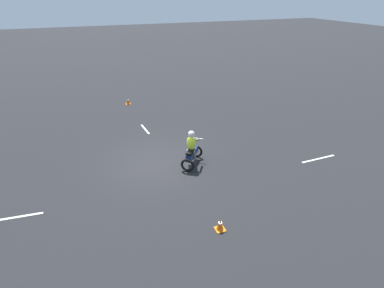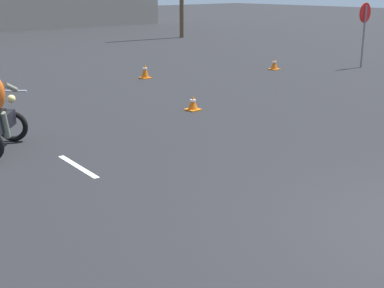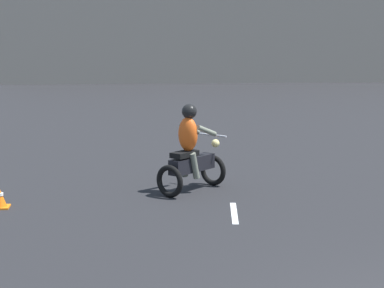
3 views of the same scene
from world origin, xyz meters
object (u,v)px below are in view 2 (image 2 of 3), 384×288
at_px(stop_sign, 364,22).
at_px(traffic_cone_mid_left, 274,64).
at_px(traffic_cone_near_right, 193,103).
at_px(traffic_cone_far_center, 145,71).

relative_size(stop_sign, traffic_cone_mid_left, 5.70).
distance_m(traffic_cone_near_right, traffic_cone_mid_left, 7.07).
height_order(traffic_cone_mid_left, traffic_cone_far_center, traffic_cone_far_center).
xyz_separation_m(traffic_cone_near_right, traffic_cone_far_center, (1.93, 4.44, 0.06)).
bearing_deg(stop_sign, traffic_cone_far_center, 155.09).
xyz_separation_m(stop_sign, traffic_cone_near_right, (-9.25, -1.04, -1.47)).
bearing_deg(traffic_cone_mid_left, traffic_cone_near_right, -156.45).
relative_size(stop_sign, traffic_cone_far_center, 4.89).
xyz_separation_m(traffic_cone_mid_left, traffic_cone_far_center, (-4.55, 1.61, 0.03)).
distance_m(stop_sign, traffic_cone_near_right, 9.42).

